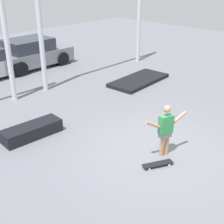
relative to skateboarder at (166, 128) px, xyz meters
The scene contains 7 objects.
ground_plane 0.87m from the skateboarder, 90.63° to the left, with size 36.00×36.00×0.00m, color slate.
skateboarder is the anchor object (origin of this frame).
skateboard 0.96m from the skateboarder, 159.67° to the right, with size 0.83×0.57×0.08m.
grind_box 4.01m from the skateboarder, 118.83° to the left, with size 1.81×0.63×0.39m, color black.
manual_pad 6.00m from the skateboarder, 45.59° to the left, with size 2.93×1.34×0.16m, color black.
canopy_support_right 7.90m from the skateboarder, 59.85° to the left, with size 6.27×0.20×5.30m.
parked_car_grey 9.94m from the skateboarder, 77.23° to the left, with size 4.01×2.01×1.46m.
Camera 1 is at (-6.26, -4.28, 4.69)m, focal length 50.00 mm.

